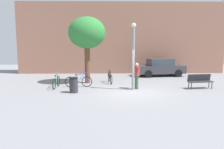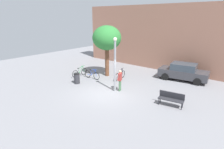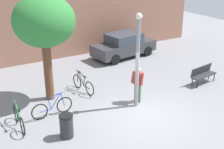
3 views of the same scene
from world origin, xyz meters
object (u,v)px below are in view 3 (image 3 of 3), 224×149
(bicycle_blue, at_px, (52,108))
(plaza_tree, at_px, (44,22))
(lamppost, at_px, (138,57))
(parked_car_charcoal, at_px, (124,45))
(bicycle_green, at_px, (19,119))
(bicycle_black, at_px, (83,84))
(person_by_lamppost, at_px, (138,82))
(trash_bin, at_px, (66,126))
(park_bench, at_px, (203,73))

(bicycle_blue, bearing_deg, plaza_tree, 74.29)
(lamppost, bearing_deg, parked_car_charcoal, 62.59)
(bicycle_green, xyz_separation_m, bicycle_blue, (1.44, 0.23, 0.00))
(plaza_tree, distance_m, bicycle_green, 4.17)
(bicycle_black, bearing_deg, lamppost, -60.77)
(person_by_lamppost, relative_size, plaza_tree, 0.35)
(bicycle_black, distance_m, trash_bin, 3.94)
(park_bench, distance_m, bicycle_black, 6.18)
(park_bench, bearing_deg, plaza_tree, 163.17)
(person_by_lamppost, bearing_deg, trash_bin, -164.83)
(park_bench, bearing_deg, lamppost, -175.44)
(lamppost, xyz_separation_m, park_bench, (4.38, 0.35, -1.76))
(park_bench, relative_size, trash_bin, 1.81)
(person_by_lamppost, relative_size, parked_car_charcoal, 0.38)
(bicycle_black, xyz_separation_m, parked_car_charcoal, (4.52, 3.47, 0.39))
(park_bench, distance_m, trash_bin, 8.06)
(bicycle_green, bearing_deg, plaza_tree, 44.31)
(plaza_tree, xyz_separation_m, bicycle_green, (-1.89, -1.85, -3.22))
(lamppost, relative_size, park_bench, 2.50)
(person_by_lamppost, bearing_deg, bicycle_green, 174.95)
(bicycle_black, bearing_deg, bicycle_green, -153.59)
(lamppost, bearing_deg, plaza_tree, 139.70)
(bicycle_black, height_order, bicycle_blue, same)
(park_bench, bearing_deg, bicycle_black, 159.45)
(parked_car_charcoal, bearing_deg, bicycle_black, -142.46)
(bicycle_black, height_order, parked_car_charcoal, parked_car_charcoal)
(bicycle_black, relative_size, parked_car_charcoal, 0.41)
(plaza_tree, height_order, bicycle_black, plaza_tree)
(parked_car_charcoal, bearing_deg, person_by_lamppost, -116.51)
(plaza_tree, distance_m, bicycle_black, 3.62)
(plaza_tree, xyz_separation_m, bicycle_black, (1.66, -0.08, -3.22))
(person_by_lamppost, distance_m, bicycle_green, 5.28)
(bicycle_black, bearing_deg, person_by_lamppost, -53.02)
(bicycle_green, height_order, bicycle_black, same)
(park_bench, distance_m, plaza_tree, 8.36)
(person_by_lamppost, relative_size, trash_bin, 1.83)
(lamppost, distance_m, parked_car_charcoal, 6.92)
(bicycle_green, height_order, parked_car_charcoal, parked_car_charcoal)
(lamppost, distance_m, person_by_lamppost, 1.40)
(bicycle_green, xyz_separation_m, parked_car_charcoal, (8.06, 5.23, 0.39))
(lamppost, bearing_deg, person_by_lamppost, 48.02)
(parked_car_charcoal, xyz_separation_m, trash_bin, (-6.71, -6.74, -0.31))
(person_by_lamppost, xyz_separation_m, bicycle_green, (-5.22, 0.46, -0.58))
(trash_bin, bearing_deg, plaza_tree, 80.93)
(park_bench, height_order, trash_bin, park_bench)
(bicycle_green, relative_size, bicycle_black, 1.01)
(bicycle_green, distance_m, trash_bin, 2.03)
(bicycle_black, xyz_separation_m, trash_bin, (-2.19, -3.27, 0.08))
(parked_car_charcoal, bearing_deg, plaza_tree, -151.25)
(person_by_lamppost, bearing_deg, bicycle_black, 126.98)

